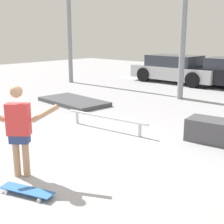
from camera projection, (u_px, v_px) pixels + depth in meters
ground_plane at (60, 161)px, 5.60m from camera, size 36.00×36.00×0.00m
skateboarder at (19, 127)px, 4.85m from camera, size 1.03×0.89×1.48m
skateboard at (27, 190)px, 4.43m from camera, size 0.86×0.47×0.08m
manual_pad at (74, 101)px, 10.32m from camera, size 2.50×1.44×0.13m
grind_rail at (106, 119)px, 7.43m from camera, size 2.26×0.33×0.34m
canopy_support_left at (118, 7)px, 12.21m from camera, size 6.11×0.20×5.20m
parked_car_silver at (176, 69)px, 14.72m from camera, size 4.28×1.95×1.27m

